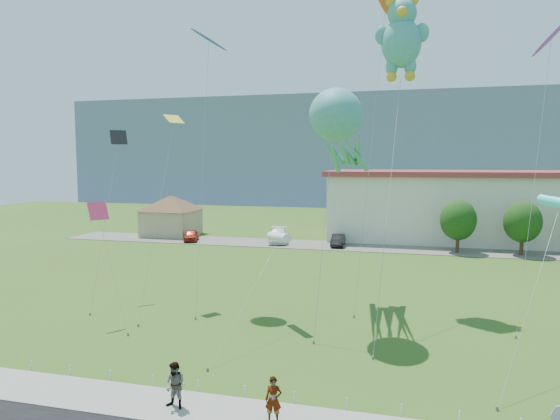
# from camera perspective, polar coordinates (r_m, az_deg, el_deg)

# --- Properties ---
(ground) EXTENTS (160.00, 160.00, 0.00)m
(ground) POSITION_cam_1_polar(r_m,az_deg,el_deg) (21.94, -0.25, -19.50)
(ground) COLOR #345417
(ground) RESTS_ON ground
(sidewalk) EXTENTS (80.00, 2.50, 0.10)m
(sidewalk) POSITION_cam_1_polar(r_m,az_deg,el_deg) (19.55, -2.47, -22.65)
(sidewalk) COLOR gray
(sidewalk) RESTS_ON ground
(parking_strip) EXTENTS (70.00, 6.00, 0.06)m
(parking_strip) POSITION_cam_1_polar(r_m,az_deg,el_deg) (55.24, 9.08, -4.18)
(parking_strip) COLOR #59544C
(parking_strip) RESTS_ON ground
(hill_ridge) EXTENTS (160.00, 50.00, 25.00)m
(hill_ridge) POSITION_cam_1_polar(r_m,az_deg,el_deg) (139.35, 12.53, 6.72)
(hill_ridge) COLOR slate
(hill_ridge) RESTS_ON ground
(pavilion) EXTENTS (9.20, 9.20, 5.00)m
(pavilion) POSITION_cam_1_polar(r_m,az_deg,el_deg) (64.49, -12.34, -0.17)
(pavilion) COLOR tan
(pavilion) RESTS_ON ground
(rope_fence) EXTENTS (26.05, 0.05, 0.50)m
(rope_fence) POSITION_cam_1_polar(r_m,az_deg,el_deg) (20.70, -1.23, -20.34)
(rope_fence) COLOR white
(rope_fence) RESTS_ON ground
(tree_near) EXTENTS (3.60, 3.60, 5.47)m
(tree_near) POSITION_cam_1_polar(r_m,az_deg,el_deg) (53.77, 19.70, -1.09)
(tree_near) COLOR #3F2B19
(tree_near) RESTS_ON ground
(tree_mid) EXTENTS (3.60, 3.60, 5.47)m
(tree_mid) POSITION_cam_1_polar(r_m,az_deg,el_deg) (54.65, 25.98, -1.22)
(tree_mid) COLOR #3F2B19
(tree_mid) RESTS_ON ground
(pedestrian_left) EXTENTS (0.64, 0.47, 1.63)m
(pedestrian_left) POSITION_cam_1_polar(r_m,az_deg,el_deg) (18.84, -0.75, -20.84)
(pedestrian_left) COLOR gray
(pedestrian_left) RESTS_ON sidewalk
(pedestrian_right) EXTENTS (0.95, 0.79, 1.75)m
(pedestrian_right) POSITION_cam_1_polar(r_m,az_deg,el_deg) (20.08, -11.86, -19.03)
(pedestrian_right) COLOR gray
(pedestrian_right) RESTS_ON sidewalk
(parked_car_red) EXTENTS (2.63, 4.04, 1.28)m
(parked_car_red) POSITION_cam_1_polar(r_m,az_deg,el_deg) (59.33, -10.11, -2.87)
(parked_car_red) COLOR #AF2615
(parked_car_red) RESTS_ON parking_strip
(parked_car_white) EXTENTS (3.26, 5.75, 1.57)m
(parked_car_white) POSITION_cam_1_polar(r_m,az_deg,el_deg) (57.33, -0.19, -2.93)
(parked_car_white) COLOR white
(parked_car_white) RESTS_ON parking_strip
(parked_car_black) EXTENTS (1.56, 3.95, 1.28)m
(parked_car_black) POSITION_cam_1_polar(r_m,az_deg,el_deg) (55.16, 6.65, -3.46)
(parked_car_black) COLOR black
(parked_car_black) RESTS_ON parking_strip
(octopus_kite) EXTENTS (2.89, 9.48, 13.26)m
(octopus_kite) POSITION_cam_1_polar(r_m,az_deg,el_deg) (28.80, 6.74, 9.18)
(octopus_kite) COLOR teal
(octopus_kite) RESTS_ON ground
(teddy_bear_kite) EXTENTS (3.40, 12.04, 19.88)m
(teddy_bear_kite) POSITION_cam_1_polar(r_m,az_deg,el_deg) (34.91, 13.73, 18.69)
(teddy_bear_kite) COLOR teal
(teddy_bear_kite) RESTS_ON ground
(small_kite_purple) EXTENTS (3.64, 7.91, 17.73)m
(small_kite_purple) POSITION_cam_1_polar(r_m,az_deg,el_deg) (36.50, 28.55, 16.49)
(small_kite_purple) COLOR #C038E1
(small_kite_purple) RESTS_ON ground
(small_kite_pink) EXTENTS (3.65, 2.71, 6.89)m
(small_kite_pink) POSITION_cam_1_polar(r_m,az_deg,el_deg) (30.36, -19.83, -1.20)
(small_kite_pink) COLOR #DD315E
(small_kite_pink) RESTS_ON ground
(small_kite_white) EXTENTS (1.62, 8.58, 5.44)m
(small_kite_white) POSITION_cam_1_polar(r_m,az_deg,el_deg) (28.47, -0.22, -3.19)
(small_kite_white) COLOR white
(small_kite_white) RESTS_ON ground
(small_kite_black) EXTENTS (1.78, 6.09, 11.41)m
(small_kite_black) POSITION_cam_1_polar(r_m,az_deg,el_deg) (36.13, -18.27, 5.99)
(small_kite_black) COLOR black
(small_kite_black) RESTS_ON ground
(small_kite_yellow) EXTENTS (1.29, 6.61, 12.52)m
(small_kite_yellow) POSITION_cam_1_polar(r_m,az_deg,el_deg) (33.35, -12.44, 7.77)
(small_kite_yellow) COLOR yellow
(small_kite_yellow) RESTS_ON ground
(small_kite_orange) EXTENTS (2.19, 6.22, 20.90)m
(small_kite_orange) POSITION_cam_1_polar(r_m,az_deg,el_deg) (36.14, 11.96, 22.12)
(small_kite_orange) COLOR #D94F18
(small_kite_orange) RESTS_ON ground
(small_kite_cyan) EXTENTS (4.04, 8.69, 7.74)m
(small_kite_cyan) POSITION_cam_1_polar(r_m,az_deg,el_deg) (27.76, 29.32, 0.60)
(small_kite_cyan) COLOR #38F7FC
(small_kite_cyan) RESTS_ON ground
(small_kite_blue) EXTENTS (1.87, 5.57, 17.97)m
(small_kite_blue) POSITION_cam_1_polar(r_m,az_deg,el_deg) (34.65, -8.16, 18.15)
(small_kite_blue) COLOR blue
(small_kite_blue) RESTS_ON ground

